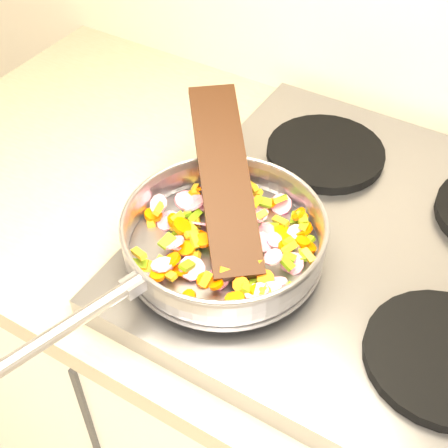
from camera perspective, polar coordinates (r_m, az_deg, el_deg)
The scene contains 7 objects.
cooktop at distance 0.92m, azimuth 13.38°, elevation -2.53°, with size 0.60×0.60×0.04m, color #939399.
grate_fl at distance 0.84m, azimuth 1.35°, elevation -3.73°, with size 0.19×0.19×0.02m, color black.
grate_fr at distance 0.80m, azimuth 19.46°, elevation -11.37°, with size 0.19×0.19×0.02m, color black.
grate_bl at distance 1.03m, azimuth 9.25°, elevation 6.46°, with size 0.19×0.19×0.02m, color black.
saute_pan at distance 0.82m, azimuth -0.14°, elevation -1.02°, with size 0.31×0.47×0.06m.
vegetable_heap at distance 0.84m, azimuth 0.16°, elevation -1.16°, with size 0.25×0.24×0.05m.
wooden_spatula at distance 0.84m, azimuth 0.05°, elevation 4.36°, with size 0.29×0.07×0.01m, color black.
Camera 1 is at (-0.57, 1.04, 1.58)m, focal length 50.00 mm.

